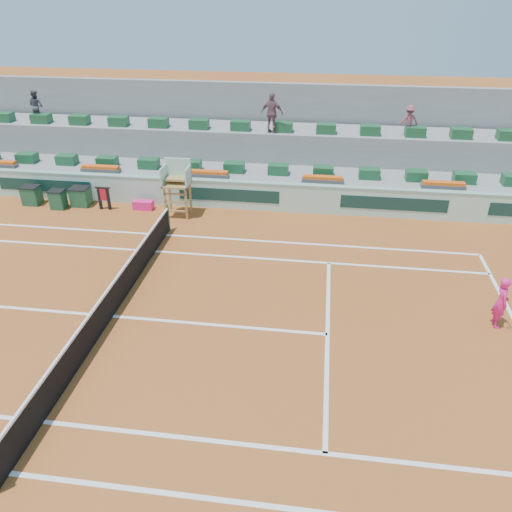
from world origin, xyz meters
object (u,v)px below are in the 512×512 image
object	(u,v)px
player_bag	(143,205)
drink_cooler_a	(81,196)
umpire_chair	(177,180)
tennis_player	(501,302)

from	to	relation	value
player_bag	drink_cooler_a	bearing A→B (deg)	179.43
drink_cooler_a	player_bag	bearing A→B (deg)	-0.57
player_bag	drink_cooler_a	size ratio (longest dim) A/B	1.03
player_bag	drink_cooler_a	distance (m)	2.88
umpire_chair	drink_cooler_a	size ratio (longest dim) A/B	2.86
umpire_chair	drink_cooler_a	world-z (taller)	umpire_chair
player_bag	umpire_chair	bearing A→B (deg)	-10.71
player_bag	tennis_player	size ratio (longest dim) A/B	0.38
drink_cooler_a	umpire_chair	bearing A→B (deg)	-4.41
umpire_chair	drink_cooler_a	distance (m)	4.74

